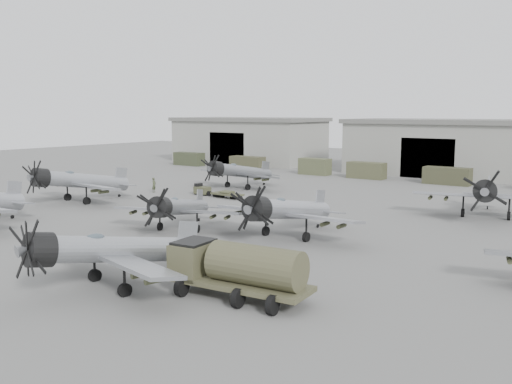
{
  "coord_description": "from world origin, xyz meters",
  "views": [
    {
      "loc": [
        28.56,
        -28.21,
        10.02
      ],
      "look_at": [
        -2.16,
        14.57,
        2.5
      ],
      "focal_mm": 40.0,
      "sensor_mm": 36.0,
      "label": 1
    }
  ],
  "objects_px": {
    "fuel_tanker": "(238,267)",
    "tug_trailer": "(212,192)",
    "aircraft_far_0": "(237,171)",
    "aircraft_mid_1": "(177,208)",
    "aircraft_mid_2": "(285,210)",
    "aircraft_near_1": "(106,250)",
    "aircraft_mid_0": "(75,181)",
    "ground_crew": "(154,185)",
    "aircraft_far_1": "(486,193)"
  },
  "relations": [
    {
      "from": "fuel_tanker",
      "to": "tug_trailer",
      "type": "height_order",
      "value": "fuel_tanker"
    },
    {
      "from": "aircraft_far_0",
      "to": "aircraft_mid_1",
      "type": "bearing_deg",
      "value": -55.55
    },
    {
      "from": "aircraft_mid_2",
      "to": "aircraft_far_0",
      "type": "distance_m",
      "value": 29.62
    },
    {
      "from": "aircraft_far_0",
      "to": "aircraft_near_1",
      "type": "bearing_deg",
      "value": -54.96
    },
    {
      "from": "aircraft_mid_1",
      "to": "aircraft_mid_0",
      "type": "bearing_deg",
      "value": 147.04
    },
    {
      "from": "aircraft_far_0",
      "to": "tug_trailer",
      "type": "height_order",
      "value": "aircraft_far_0"
    },
    {
      "from": "tug_trailer",
      "to": "aircraft_mid_1",
      "type": "bearing_deg",
      "value": -54.52
    },
    {
      "from": "aircraft_mid_0",
      "to": "fuel_tanker",
      "type": "distance_m",
      "value": 37.48
    },
    {
      "from": "fuel_tanker",
      "to": "tug_trailer",
      "type": "bearing_deg",
      "value": 127.2
    },
    {
      "from": "tug_trailer",
      "to": "aircraft_near_1",
      "type": "bearing_deg",
      "value": -56.01
    },
    {
      "from": "aircraft_mid_0",
      "to": "aircraft_mid_1",
      "type": "bearing_deg",
      "value": -6.27
    },
    {
      "from": "aircraft_far_0",
      "to": "aircraft_mid_0",
      "type": "bearing_deg",
      "value": -103.92
    },
    {
      "from": "aircraft_mid_0",
      "to": "ground_crew",
      "type": "distance_m",
      "value": 10.81
    },
    {
      "from": "aircraft_near_1",
      "to": "aircraft_mid_1",
      "type": "height_order",
      "value": "aircraft_near_1"
    },
    {
      "from": "fuel_tanker",
      "to": "ground_crew",
      "type": "xyz_separation_m",
      "value": [
        -32.95,
        25.89,
        -0.83
      ]
    },
    {
      "from": "tug_trailer",
      "to": "ground_crew",
      "type": "bearing_deg",
      "value": -164.0
    },
    {
      "from": "fuel_tanker",
      "to": "tug_trailer",
      "type": "distance_m",
      "value": 37.37
    },
    {
      "from": "aircraft_near_1",
      "to": "aircraft_far_0",
      "type": "xyz_separation_m",
      "value": [
        -19.67,
        37.6,
        0.01
      ]
    },
    {
      "from": "aircraft_mid_0",
      "to": "fuel_tanker",
      "type": "xyz_separation_m",
      "value": [
        34.23,
        -15.27,
        -0.66
      ]
    },
    {
      "from": "aircraft_mid_1",
      "to": "ground_crew",
      "type": "bearing_deg",
      "value": 120.66
    },
    {
      "from": "aircraft_mid_0",
      "to": "aircraft_mid_1",
      "type": "distance_m",
      "value": 20.27
    },
    {
      "from": "aircraft_far_1",
      "to": "tug_trailer",
      "type": "height_order",
      "value": "aircraft_far_1"
    },
    {
      "from": "aircraft_near_1",
      "to": "aircraft_far_1",
      "type": "height_order",
      "value": "aircraft_far_1"
    },
    {
      "from": "aircraft_far_1",
      "to": "tug_trailer",
      "type": "xyz_separation_m",
      "value": [
        -30.03,
        -4.05,
        -1.89
      ]
    },
    {
      "from": "aircraft_mid_2",
      "to": "ground_crew",
      "type": "relative_size",
      "value": 6.8
    },
    {
      "from": "aircraft_mid_0",
      "to": "aircraft_near_1",
      "type": "bearing_deg",
      "value": -27.02
    },
    {
      "from": "aircraft_mid_0",
      "to": "aircraft_far_1",
      "type": "relative_size",
      "value": 1.0
    },
    {
      "from": "aircraft_mid_2",
      "to": "tug_trailer",
      "type": "xyz_separation_m",
      "value": [
        -19.36,
        14.06,
        -1.76
      ]
    },
    {
      "from": "aircraft_mid_2",
      "to": "aircraft_far_0",
      "type": "relative_size",
      "value": 1.0
    },
    {
      "from": "aircraft_mid_2",
      "to": "ground_crew",
      "type": "xyz_separation_m",
      "value": [
        -27.17,
        12.32,
        -1.37
      ]
    },
    {
      "from": "fuel_tanker",
      "to": "ground_crew",
      "type": "relative_size",
      "value": 4.41
    },
    {
      "from": "fuel_tanker",
      "to": "tug_trailer",
      "type": "relative_size",
      "value": 1.15
    },
    {
      "from": "aircraft_far_0",
      "to": "ground_crew",
      "type": "distance_m",
      "value": 10.76
    },
    {
      "from": "tug_trailer",
      "to": "ground_crew",
      "type": "relative_size",
      "value": 3.84
    },
    {
      "from": "aircraft_mid_1",
      "to": "aircraft_far_0",
      "type": "relative_size",
      "value": 0.89
    },
    {
      "from": "aircraft_mid_1",
      "to": "fuel_tanker",
      "type": "xyz_separation_m",
      "value": [
        14.5,
        -10.64,
        -0.29
      ]
    },
    {
      "from": "aircraft_near_1",
      "to": "ground_crew",
      "type": "distance_m",
      "value": 38.88
    },
    {
      "from": "aircraft_mid_1",
      "to": "aircraft_far_0",
      "type": "xyz_separation_m",
      "value": [
        -12.2,
        23.91,
        0.21
      ]
    },
    {
      "from": "aircraft_mid_2",
      "to": "tug_trailer",
      "type": "relative_size",
      "value": 1.77
    },
    {
      "from": "aircraft_mid_2",
      "to": "ground_crew",
      "type": "distance_m",
      "value": 29.87
    },
    {
      "from": "aircraft_far_1",
      "to": "ground_crew",
      "type": "xyz_separation_m",
      "value": [
        -37.85,
        -5.79,
        -1.5
      ]
    },
    {
      "from": "tug_trailer",
      "to": "aircraft_mid_0",
      "type": "bearing_deg",
      "value": -122.89
    },
    {
      "from": "aircraft_far_1",
      "to": "aircraft_near_1",
      "type": "bearing_deg",
      "value": -120.67
    },
    {
      "from": "aircraft_far_0",
      "to": "aircraft_far_1",
      "type": "bearing_deg",
      "value": 2.25
    },
    {
      "from": "aircraft_mid_1",
      "to": "aircraft_far_1",
      "type": "bearing_deg",
      "value": 27.58
    },
    {
      "from": "aircraft_near_1",
      "to": "tug_trailer",
      "type": "bearing_deg",
      "value": 134.09
    },
    {
      "from": "ground_crew",
      "to": "aircraft_near_1",
      "type": "bearing_deg",
      "value": -152.84
    },
    {
      "from": "aircraft_near_1",
      "to": "ground_crew",
      "type": "bearing_deg",
      "value": 145.39
    },
    {
      "from": "aircraft_near_1",
      "to": "fuel_tanker",
      "type": "relative_size",
      "value": 1.53
    },
    {
      "from": "tug_trailer",
      "to": "aircraft_mid_2",
      "type": "bearing_deg",
      "value": -32.54
    }
  ]
}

